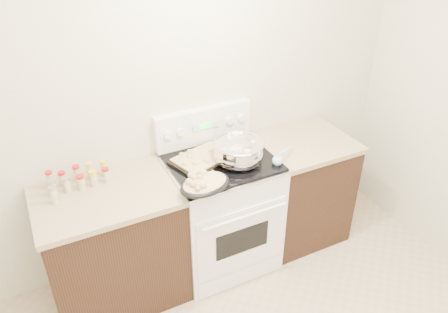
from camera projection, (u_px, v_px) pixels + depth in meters
room_shell at (311, 192)px, 1.51m from camera, size 4.10×3.60×2.75m
counter_left at (115, 245)px, 3.06m from camera, size 0.93×0.67×0.92m
counter_right at (299, 187)px, 3.66m from camera, size 0.73×0.67×0.92m
kitchen_range at (221, 210)px, 3.36m from camera, size 0.78×0.73×1.22m
mixing_bowl at (238, 152)px, 3.05m from camera, size 0.44×0.44×0.21m
roasting_pan at (204, 184)px, 2.78m from camera, size 0.39×0.31×0.11m
baking_sheet at (203, 158)px, 3.11m from camera, size 0.51×0.42×0.06m
wooden_spoon at (214, 176)px, 2.93m from camera, size 0.09×0.28×0.04m
blue_ladle at (278, 159)px, 3.07m from camera, size 0.24×0.16×0.09m
spice_jars at (76, 180)px, 2.84m from camera, size 0.40×0.22×0.13m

